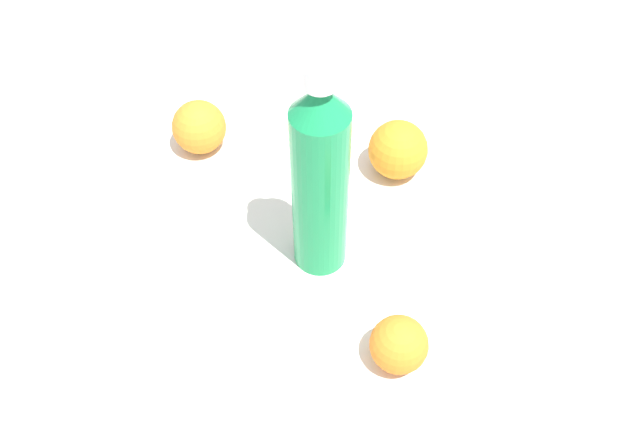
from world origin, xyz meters
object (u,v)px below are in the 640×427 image
(water_bottle, at_px, (320,180))
(orange_0, at_px, (399,345))
(orange_2, at_px, (398,150))
(orange_1, at_px, (199,127))

(water_bottle, distance_m, orange_0, 0.20)
(orange_0, xyz_separation_m, orange_2, (0.10, -0.27, 0.01))
(water_bottle, distance_m, orange_1, 0.27)
(water_bottle, height_order, orange_2, water_bottle)
(water_bottle, distance_m, orange_2, 0.20)
(orange_1, distance_m, orange_2, 0.27)
(water_bottle, height_order, orange_0, water_bottle)
(orange_0, distance_m, orange_1, 0.42)
(orange_1, bearing_deg, orange_2, -164.55)
(orange_0, bearing_deg, water_bottle, -34.12)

